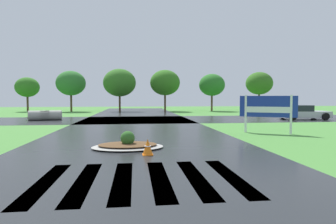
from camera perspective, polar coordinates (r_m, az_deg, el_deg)
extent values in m
cube|color=#232628|center=(12.50, -6.04, -6.25)|extent=(9.62, 80.00, 0.01)
cube|color=#232628|center=(25.59, -6.42, -1.54)|extent=(90.00, 8.66, 0.01)
cube|color=white|center=(7.41, -23.60, -12.91)|extent=(0.45, 3.48, 0.01)
cube|color=white|center=(7.21, -16.55, -13.24)|extent=(0.45, 3.48, 0.01)
cube|color=white|center=(7.11, -9.18, -13.37)|extent=(0.45, 3.48, 0.01)
cube|color=white|center=(7.13, -1.74, -13.29)|extent=(0.45, 3.48, 0.01)
cube|color=white|center=(7.26, 5.54, -13.00)|extent=(0.45, 3.48, 0.01)
cube|color=white|center=(7.50, 12.44, -12.54)|extent=(0.45, 3.48, 0.01)
cube|color=white|center=(16.68, 23.62, -0.48)|extent=(0.16, 0.16, 2.14)
cube|color=white|center=(16.82, 15.45, -0.31)|extent=(0.16, 0.16, 2.14)
cube|color=navy|center=(16.69, 19.54, 1.06)|extent=(2.70, 1.59, 1.19)
cube|color=white|center=(16.70, 19.53, 0.45)|extent=(2.07, 1.23, 0.33)
ellipsoid|color=#9E9B93|center=(11.29, -8.15, -6.96)|extent=(2.81, 1.89, 0.12)
ellipsoid|color=brown|center=(11.28, -8.15, -6.51)|extent=(2.30, 1.55, 0.10)
sphere|color=#2D6023|center=(11.24, -8.16, -5.25)|extent=(0.56, 0.56, 0.56)
cube|color=#B7B7BF|center=(28.59, 25.73, -0.42)|extent=(4.45, 2.25, 0.59)
cube|color=#1E232B|center=(28.37, 25.01, 0.72)|extent=(2.04, 1.82, 0.55)
cylinder|color=black|center=(30.17, 27.31, -0.57)|extent=(0.66, 0.27, 0.64)
cylinder|color=black|center=(28.46, 29.26, -0.81)|extent=(0.66, 0.27, 0.64)
cylinder|color=black|center=(28.84, 22.23, -0.61)|extent=(0.66, 0.27, 0.64)
cylinder|color=black|center=(27.06, 23.95, -0.86)|extent=(0.66, 0.27, 0.64)
cylinder|color=#9E9B93|center=(26.97, -24.59, -0.65)|extent=(1.83, 1.15, 0.86)
cylinder|color=#9E9B93|center=(26.86, -22.51, -0.62)|extent=(1.83, 1.15, 0.86)
cone|color=orange|center=(9.88, -4.13, -7.05)|extent=(0.36, 0.36, 0.57)
torus|color=white|center=(9.88, -4.13, -6.89)|extent=(0.23, 0.23, 0.04)
cube|color=orange|center=(9.93, -4.13, -8.57)|extent=(0.36, 0.36, 0.03)
cylinder|color=#4C3823|center=(45.49, -26.51, 1.58)|extent=(0.28, 0.28, 2.32)
ellipsoid|color=#306F20|center=(45.51, -26.58, 4.51)|extent=(3.33, 3.33, 2.83)
cylinder|color=#4C3823|center=(42.63, -18.99, 1.85)|extent=(0.28, 0.28, 2.60)
ellipsoid|color=#2F702C|center=(42.68, -19.05, 5.53)|extent=(4.12, 4.12, 3.50)
cylinder|color=#4C3823|center=(41.21, -9.73, 1.86)|extent=(0.28, 0.28, 2.49)
ellipsoid|color=#336C22|center=(41.26, -9.77, 5.86)|extent=(4.66, 4.66, 3.96)
cylinder|color=#4C3823|center=(41.24, -0.60, 2.01)|extent=(0.28, 0.28, 2.64)
ellipsoid|color=#326D1E|center=(41.29, -0.60, 5.96)|extent=(4.35, 4.35, 3.70)
cylinder|color=#4C3823|center=(42.33, 8.85, 1.92)|extent=(0.28, 0.28, 2.53)
ellipsoid|color=#2A6F25|center=(42.36, 8.88, 5.44)|extent=(3.81, 3.81, 3.24)
cylinder|color=#4C3823|center=(47.04, 17.91, 2.06)|extent=(0.28, 0.28, 2.78)
ellipsoid|color=#33661E|center=(47.09, 17.96, 5.54)|extent=(4.19, 4.19, 3.56)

